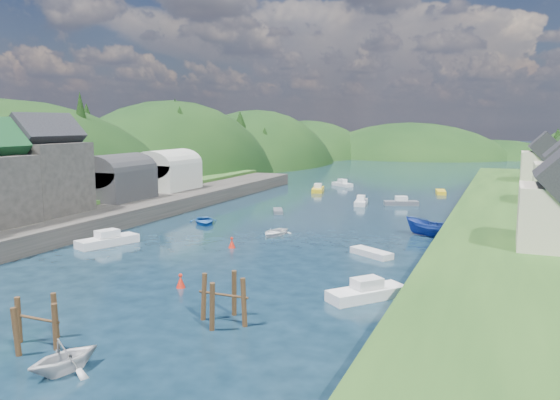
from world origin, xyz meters
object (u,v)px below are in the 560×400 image
at_px(piling_cluster_near, 37,328).
at_px(channel_buoy_near, 181,281).
at_px(channel_buoy_far, 232,243).
at_px(piling_cluster_far, 224,304).

distance_m(piling_cluster_near, channel_buoy_near, 12.39).
bearing_deg(channel_buoy_near, channel_buoy_far, 101.01).
xyz_separation_m(piling_cluster_far, channel_buoy_far, (-9.04, 18.24, -0.77)).
bearing_deg(channel_buoy_far, piling_cluster_far, -63.63).
height_order(piling_cluster_far, channel_buoy_far, piling_cluster_far).
xyz_separation_m(piling_cluster_near, channel_buoy_near, (1.36, 12.31, -0.60)).
bearing_deg(channel_buoy_far, piling_cluster_near, -87.33).
height_order(piling_cluster_near, channel_buoy_near, piling_cluster_near).
relative_size(piling_cluster_near, channel_buoy_far, 2.99).
bearing_deg(piling_cluster_near, channel_buoy_near, 83.70).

